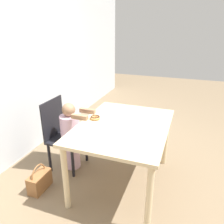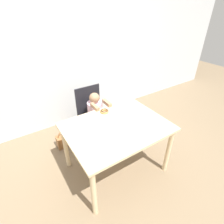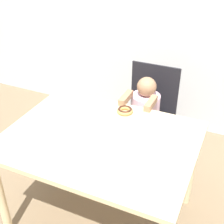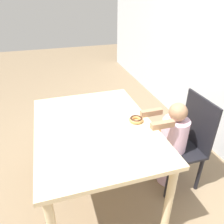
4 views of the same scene
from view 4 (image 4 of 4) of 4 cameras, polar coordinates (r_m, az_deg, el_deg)
ground_plane at (r=2.30m, az=-3.78°, el=-19.66°), size 12.00×12.00×0.00m
dining_table at (r=1.85m, az=-4.46°, el=-6.07°), size 1.26×0.95×0.76m
chair at (r=2.21m, az=18.27°, el=-7.44°), size 0.44×0.40×0.91m
child_figure at (r=2.16m, az=15.37°, el=-8.48°), size 0.26×0.42×0.89m
donut at (r=1.85m, az=6.33°, el=-1.92°), size 0.12×0.12×0.04m
napkin at (r=1.70m, az=-1.11°, el=-5.56°), size 0.36×0.36×0.00m
handbag at (r=2.76m, az=11.42°, el=-7.06°), size 0.29×0.14×0.33m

